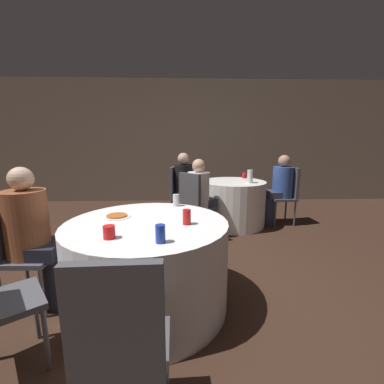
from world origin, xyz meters
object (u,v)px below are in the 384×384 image
table_near (148,264)px  soda_can_blue (160,234)px  bottle_far (250,176)px  chair_far_east (288,191)px  chair_far_southwest (194,201)px  person_black_shirt (188,188)px  person_white_shirt (202,198)px  soda_can_silver (176,200)px  person_blue_shirt (278,189)px  soda_can_red (187,217)px  person_floral_shirt (36,238)px  table_far (233,203)px  chair_far_west (178,190)px  pizza_plate_near (117,216)px  chair_near_west (17,242)px  chair_near_south (121,342)px

table_near → soda_can_blue: size_ratio=11.05×
soda_can_blue → bottle_far: (1.22, 2.43, 0.04)m
chair_far_east → soda_can_blue: bearing=140.7°
chair_far_southwest → person_black_shirt: (-0.07, 0.82, 0.03)m
person_white_shirt → soda_can_silver: size_ratio=9.59×
person_blue_shirt → soda_can_red: 2.81m
table_near → chair_far_southwest: size_ratio=1.38×
person_floral_shirt → soda_can_red: bearing=87.2°
table_far → person_white_shirt: size_ratio=0.92×
table_far → chair_far_southwest: size_ratio=1.10×
chair_far_west → bottle_far: (1.16, -0.39, 0.28)m
soda_can_blue → table_near: bearing=108.9°
table_far → bottle_far: (0.22, -0.19, 0.48)m
person_white_shirt → soda_can_blue: person_white_shirt is taller
pizza_plate_near → soda_can_red: size_ratio=2.00×
soda_can_silver → bottle_far: bottle_far is taller
chair_near_west → chair_far_east: 3.88m
soda_can_blue → soda_can_silver: bearing=85.4°
chair_near_west → soda_can_silver: (1.32, 0.49, 0.24)m
soda_can_blue → person_white_shirt: bearing=78.4°
soda_can_blue → chair_near_west: bearing=158.9°
chair_near_south → chair_far_east: 3.91m
chair_far_west → person_black_shirt: 0.17m
bottle_far → soda_can_blue: bearing=-116.7°
chair_near_west → soda_can_silver: 1.43m
bottle_far → pizza_plate_near: bearing=-132.2°
soda_can_red → bottle_far: bearing=63.1°
chair_far_east → soda_can_silver: 2.54m
chair_near_west → chair_far_east: (3.20, 2.19, 0.00)m
table_near → chair_near_south: chair_near_south is taller
pizza_plate_near → soda_can_blue: size_ratio=2.00×
person_blue_shirt → soda_can_silver: bearing=131.6°
table_far → person_white_shirt: bearing=-136.7°
person_floral_shirt → bottle_far: size_ratio=5.76×
chair_near_south → bottle_far: (1.34, 3.08, 0.28)m
person_white_shirt → soda_can_blue: size_ratio=9.59×
person_floral_shirt → soda_can_blue: person_floral_shirt is taller
table_far → soda_can_red: (-0.82, -2.25, 0.44)m
pizza_plate_near → soda_can_silver: 0.64m
chair_far_southwest → soda_can_silver: bearing=-56.0°
chair_far_southwest → person_black_shirt: 0.82m
person_floral_shirt → person_white_shirt: bearing=138.8°
table_far → pizza_plate_near: bearing=-125.4°
chair_far_west → soda_can_red: 2.46m
soda_can_red → soda_can_blue: same height
person_white_shirt → soda_can_blue: (-0.43, -2.09, 0.23)m
table_near → person_white_shirt: person_white_shirt is taller
chair_near_west → chair_far_west: (1.31, 2.34, 0.00)m
chair_far_west → person_blue_shirt: person_blue_shirt is taller
person_blue_shirt → person_white_shirt: (-1.36, -0.58, -0.02)m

